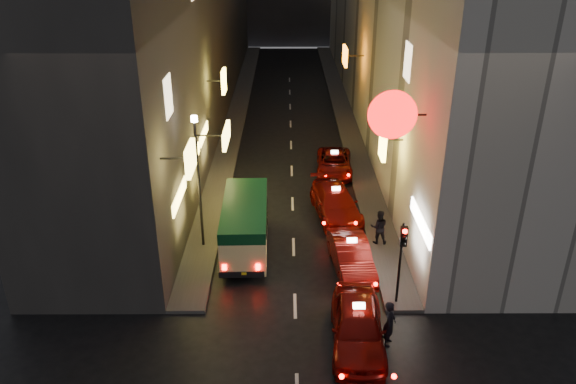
{
  "coord_description": "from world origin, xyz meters",
  "views": [
    {
      "loc": [
        -0.35,
        -9.56,
        13.56
      ],
      "look_at": [
        -0.26,
        13.0,
        2.85
      ],
      "focal_mm": 35.0,
      "sensor_mm": 36.0,
      "label": 1
    }
  ],
  "objects_px": {
    "pedestrian_crossing": "(390,321)",
    "traffic_light": "(402,248)",
    "lamp_post": "(198,174)",
    "taxi_near": "(358,323)",
    "minibus": "(245,221)"
  },
  "relations": [
    {
      "from": "minibus",
      "to": "taxi_near",
      "type": "relative_size",
      "value": 0.95
    },
    {
      "from": "traffic_light",
      "to": "lamp_post",
      "type": "relative_size",
      "value": 0.56
    },
    {
      "from": "pedestrian_crossing",
      "to": "traffic_light",
      "type": "height_order",
      "value": "traffic_light"
    },
    {
      "from": "minibus",
      "to": "taxi_near",
      "type": "height_order",
      "value": "minibus"
    },
    {
      "from": "minibus",
      "to": "taxi_near",
      "type": "bearing_deg",
      "value": -55.95
    },
    {
      "from": "taxi_near",
      "to": "pedestrian_crossing",
      "type": "xyz_separation_m",
      "value": [
        1.12,
        0.02,
        0.08
      ]
    },
    {
      "from": "taxi_near",
      "to": "traffic_light",
      "type": "distance_m",
      "value": 3.35
    },
    {
      "from": "lamp_post",
      "to": "traffic_light",
      "type": "bearing_deg",
      "value": -28.91
    },
    {
      "from": "minibus",
      "to": "traffic_light",
      "type": "relative_size",
      "value": 1.61
    },
    {
      "from": "minibus",
      "to": "pedestrian_crossing",
      "type": "xyz_separation_m",
      "value": [
        5.5,
        -6.47,
        -0.51
      ]
    },
    {
      "from": "minibus",
      "to": "pedestrian_crossing",
      "type": "relative_size",
      "value": 2.8
    },
    {
      "from": "taxi_near",
      "to": "lamp_post",
      "type": "xyz_separation_m",
      "value": [
        -6.38,
        6.71,
        2.8
      ]
    },
    {
      "from": "pedestrian_crossing",
      "to": "lamp_post",
      "type": "height_order",
      "value": "lamp_post"
    },
    {
      "from": "pedestrian_crossing",
      "to": "lamp_post",
      "type": "relative_size",
      "value": 0.32
    },
    {
      "from": "taxi_near",
      "to": "pedestrian_crossing",
      "type": "relative_size",
      "value": 2.94
    }
  ]
}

